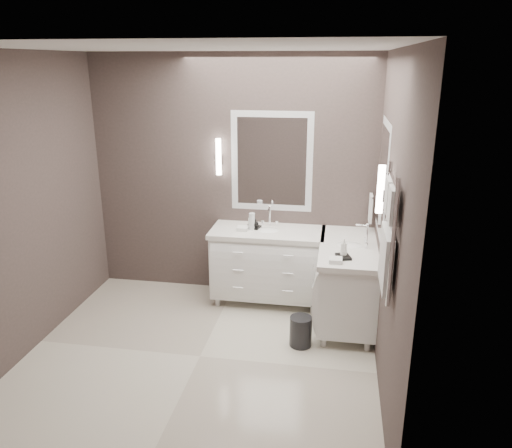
% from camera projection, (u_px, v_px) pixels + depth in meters
% --- Properties ---
extents(floor, '(3.20, 3.00, 0.01)m').
position_uv_depth(floor, '(200.00, 357.00, 4.61)').
color(floor, beige).
rests_on(floor, ground).
extents(ceiling, '(3.20, 3.00, 0.01)m').
position_uv_depth(ceiling, '(188.00, 46.00, 3.77)').
color(ceiling, white).
rests_on(ceiling, wall_back).
extents(wall_back, '(3.20, 0.01, 2.70)m').
position_uv_depth(wall_back, '(232.00, 178.00, 5.60)').
color(wall_back, '#463A38').
rests_on(wall_back, floor).
extents(wall_front, '(3.20, 0.01, 2.70)m').
position_uv_depth(wall_front, '(119.00, 296.00, 2.78)').
color(wall_front, '#463A38').
rests_on(wall_front, floor).
extents(wall_left, '(0.01, 3.00, 2.70)m').
position_uv_depth(wall_left, '(21.00, 208.00, 4.45)').
color(wall_left, '#463A38').
rests_on(wall_left, floor).
extents(wall_right, '(0.01, 3.00, 2.70)m').
position_uv_depth(wall_right, '(390.00, 227.00, 3.94)').
color(wall_right, '#463A38').
rests_on(wall_right, floor).
extents(vanity_back, '(1.24, 0.59, 0.97)m').
position_uv_depth(vanity_back, '(267.00, 261.00, 5.54)').
color(vanity_back, white).
rests_on(vanity_back, floor).
extents(vanity_right, '(0.59, 1.24, 0.97)m').
position_uv_depth(vanity_right, '(347.00, 278.00, 5.10)').
color(vanity_right, white).
rests_on(vanity_right, floor).
extents(mirror_back, '(0.90, 0.02, 1.10)m').
position_uv_depth(mirror_back, '(272.00, 162.00, 5.45)').
color(mirror_back, white).
rests_on(mirror_back, wall_back).
extents(mirror_right, '(0.02, 0.90, 1.10)m').
position_uv_depth(mirror_right, '(383.00, 180.00, 4.63)').
color(mirror_right, white).
rests_on(mirror_right, wall_right).
extents(sconce_back, '(0.06, 0.06, 0.40)m').
position_uv_depth(sconce_back, '(219.00, 157.00, 5.47)').
color(sconce_back, white).
rests_on(sconce_back, wall_back).
extents(sconce_right, '(0.06, 0.06, 0.40)m').
position_uv_depth(sconce_right, '(380.00, 190.00, 4.08)').
color(sconce_right, white).
rests_on(sconce_right, wall_right).
extents(towel_bar_corner, '(0.03, 0.22, 0.30)m').
position_uv_depth(towel_bar_corner, '(371.00, 208.00, 5.30)').
color(towel_bar_corner, white).
rests_on(towel_bar_corner, wall_right).
extents(towel_ladder, '(0.06, 0.58, 0.90)m').
position_uv_depth(towel_ladder, '(388.00, 239.00, 3.56)').
color(towel_ladder, white).
rests_on(towel_ladder, wall_right).
extents(waste_bin, '(0.25, 0.25, 0.30)m').
position_uv_depth(waste_bin, '(301.00, 331.00, 4.75)').
color(waste_bin, black).
rests_on(waste_bin, floor).
extents(amenity_tray_back, '(0.18, 0.15, 0.02)m').
position_uv_depth(amenity_tray_back, '(253.00, 227.00, 5.48)').
color(amenity_tray_back, black).
rests_on(amenity_tray_back, vanity_back).
extents(amenity_tray_right, '(0.16, 0.19, 0.02)m').
position_uv_depth(amenity_tray_right, '(343.00, 257.00, 4.65)').
color(amenity_tray_right, black).
rests_on(amenity_tray_right, vanity_right).
extents(water_bottle, '(0.07, 0.07, 0.18)m').
position_uv_depth(water_bottle, '(252.00, 221.00, 5.42)').
color(water_bottle, silver).
rests_on(water_bottle, vanity_back).
extents(soap_bottle_a, '(0.06, 0.06, 0.12)m').
position_uv_depth(soap_bottle_a, '(251.00, 220.00, 5.49)').
color(soap_bottle_a, white).
rests_on(soap_bottle_a, amenity_tray_back).
extents(soap_bottle_b, '(0.09, 0.09, 0.09)m').
position_uv_depth(soap_bottle_b, '(255.00, 223.00, 5.43)').
color(soap_bottle_b, black).
rests_on(soap_bottle_b, amenity_tray_back).
extents(soap_bottle_c, '(0.09, 0.09, 0.17)m').
position_uv_depth(soap_bottle_c, '(344.00, 247.00, 4.62)').
color(soap_bottle_c, white).
rests_on(soap_bottle_c, amenity_tray_right).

